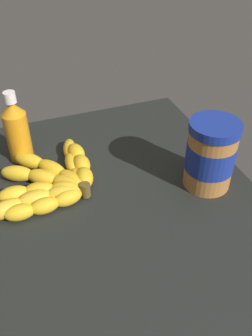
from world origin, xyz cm
name	(u,v)px	position (x,y,z in cm)	size (l,w,h in cm)	color
ground_plane	(123,210)	(0.00, 0.00, -1.54)	(75.87, 56.43, 3.09)	black
banana_bunch	(52,181)	(10.01, 11.75, 1.69)	(22.64, 22.79, 3.68)	gold
peanut_butter_jar	(210,155)	(0.12, -18.75, 7.35)	(10.09, 10.09, 14.74)	#B27238
honey_bottle	(17,130)	(23.14, 16.21, 7.32)	(5.28, 5.28, 16.40)	orange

